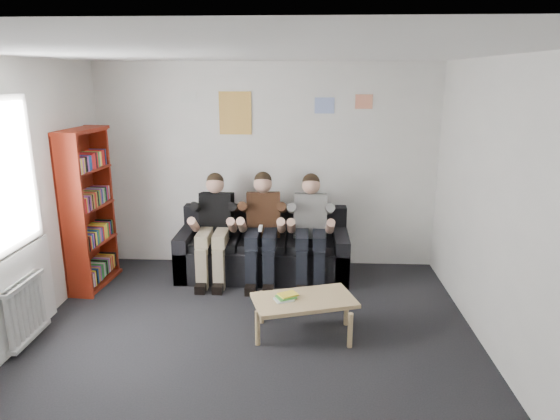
# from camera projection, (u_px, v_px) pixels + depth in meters

# --- Properties ---
(room_shell) EXTENTS (5.00, 5.00, 5.00)m
(room_shell) POSITION_uv_depth(u_px,v_px,m) (244.00, 219.00, 4.22)
(room_shell) COLOR black
(room_shell) RESTS_ON ground
(sofa) EXTENTS (2.17, 0.89, 0.84)m
(sofa) POSITION_uv_depth(u_px,v_px,m) (264.00, 251.00, 6.51)
(sofa) COLOR black
(sofa) RESTS_ON ground
(bookshelf) EXTENTS (0.29, 0.87, 1.93)m
(bookshelf) POSITION_uv_depth(u_px,v_px,m) (89.00, 209.00, 6.00)
(bookshelf) COLOR maroon
(bookshelf) RESTS_ON ground
(coffee_table) EXTENTS (0.99, 0.54, 0.39)m
(coffee_table) POSITION_uv_depth(u_px,v_px,m) (304.00, 303.00, 4.94)
(coffee_table) COLOR tan
(coffee_table) RESTS_ON ground
(game_cases) EXTENTS (0.22, 0.19, 0.04)m
(game_cases) POSITION_uv_depth(u_px,v_px,m) (286.00, 297.00, 4.91)
(game_cases) COLOR silver
(game_cases) RESTS_ON coffee_table
(person_left) EXTENTS (0.41, 0.89, 1.34)m
(person_left) POSITION_uv_depth(u_px,v_px,m) (214.00, 229.00, 6.25)
(person_left) COLOR black
(person_left) RESTS_ON sofa
(person_middle) EXTENTS (0.42, 0.91, 1.36)m
(person_middle) POSITION_uv_depth(u_px,v_px,m) (262.00, 229.00, 6.22)
(person_middle) COLOR #51301B
(person_middle) RESTS_ON sofa
(person_right) EXTENTS (0.42, 0.89, 1.35)m
(person_right) POSITION_uv_depth(u_px,v_px,m) (311.00, 230.00, 6.19)
(person_right) COLOR silver
(person_right) RESTS_ON sofa
(radiator) EXTENTS (0.10, 0.64, 0.60)m
(radiator) POSITION_uv_depth(u_px,v_px,m) (26.00, 310.00, 4.78)
(radiator) COLOR silver
(radiator) RESTS_ON ground
(window) EXTENTS (0.05, 1.30, 2.36)m
(window) POSITION_uv_depth(u_px,v_px,m) (8.00, 243.00, 4.60)
(window) COLOR white
(window) RESTS_ON room_shell
(poster_large) EXTENTS (0.42, 0.01, 0.55)m
(poster_large) POSITION_uv_depth(u_px,v_px,m) (235.00, 113.00, 6.45)
(poster_large) COLOR #E2E050
(poster_large) RESTS_ON room_shell
(poster_blue) EXTENTS (0.25, 0.01, 0.20)m
(poster_blue) POSITION_uv_depth(u_px,v_px,m) (324.00, 105.00, 6.37)
(poster_blue) COLOR #4576EB
(poster_blue) RESTS_ON room_shell
(poster_pink) EXTENTS (0.22, 0.01, 0.18)m
(poster_pink) POSITION_uv_depth(u_px,v_px,m) (364.00, 102.00, 6.34)
(poster_pink) COLOR #C83E7D
(poster_pink) RESTS_ON room_shell
(poster_sign) EXTENTS (0.20, 0.01, 0.14)m
(poster_sign) POSITION_uv_depth(u_px,v_px,m) (189.00, 97.00, 6.43)
(poster_sign) COLOR white
(poster_sign) RESTS_ON room_shell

